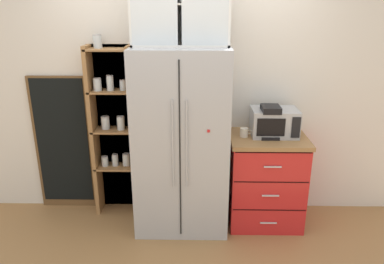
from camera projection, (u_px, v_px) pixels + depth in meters
The scene contains 13 objects.
ground_plane at pixel (182, 222), 3.82m from camera, with size 10.62×10.62×0.00m, color #9E7042.
wall_back_cream at pixel (183, 93), 3.77m from camera, with size 4.93×0.10×2.55m, color silver.
refrigerator at pixel (182, 141), 3.54m from camera, with size 0.88×0.68×1.78m.
pantry_shelf_column at pixel (114, 128), 3.80m from camera, with size 0.48×0.26×1.87m.
counter_cabinet at pixel (265, 179), 3.71m from camera, with size 0.74×0.60×0.92m.
microwave at pixel (274, 122), 3.56m from camera, with size 0.44×0.33×0.26m.
coffee_maker at pixel (269, 121), 3.52m from camera, with size 0.17×0.20×0.31m.
mug_cream at pixel (244, 132), 3.54m from camera, with size 0.11×0.08×0.09m.
mug_navy at pixel (269, 132), 3.55m from camera, with size 0.11×0.07×0.09m.
bottle_cobalt at pixel (268, 124), 3.57m from camera, with size 0.06×0.06×0.25m.
bottle_amber at pixel (268, 124), 3.57m from camera, with size 0.07×0.07×0.25m.
upper_cabinet at pixel (181, 5), 3.18m from camera, with size 0.85×0.32×0.70m.
chalkboard_menu at pixel (64, 144), 3.90m from camera, with size 0.60×0.04×1.46m.
Camera 1 is at (0.16, -3.30, 2.13)m, focal length 34.58 mm.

